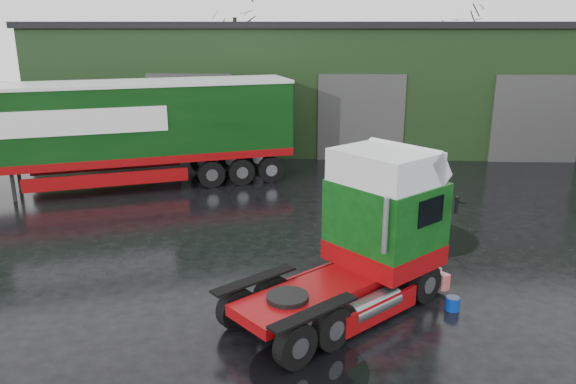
% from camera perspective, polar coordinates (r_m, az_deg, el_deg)
% --- Properties ---
extents(ground, '(100.00, 100.00, 0.00)m').
position_cam_1_polar(ground, '(13.62, 3.20, -10.40)').
color(ground, black).
extents(warehouse, '(32.40, 12.40, 6.30)m').
position_cam_1_polar(warehouse, '(32.34, 6.65, 11.21)').
color(warehouse, black).
rests_on(warehouse, ground).
extents(hero_tractor, '(5.83, 5.70, 3.56)m').
position_cam_1_polar(hero_tractor, '(12.09, 4.97, -4.82)').
color(hero_tractor, '#0C4411').
rests_on(hero_tractor, ground).
extents(trailer_left, '(13.45, 7.18, 4.14)m').
position_cam_1_polar(trailer_left, '(22.73, -16.52, 5.56)').
color(trailer_left, silver).
rests_on(trailer_left, ground).
extents(wash_bucket, '(0.34, 0.34, 0.30)m').
position_cam_1_polar(wash_bucket, '(13.41, 16.37, -10.83)').
color(wash_bucket, '#062A95').
rests_on(wash_bucket, ground).
extents(tree_back_a, '(4.40, 4.40, 9.50)m').
position_cam_1_polar(tree_back_a, '(42.55, -5.37, 14.70)').
color(tree_back_a, black).
rests_on(tree_back_a, ground).
extents(tree_back_b, '(4.40, 4.40, 7.50)m').
position_cam_1_polar(tree_back_b, '(43.41, 16.66, 12.81)').
color(tree_back_b, black).
rests_on(tree_back_b, ground).
extents(puddle_0, '(2.25, 2.25, 0.01)m').
position_cam_1_polar(puddle_0, '(11.00, 2.15, -17.58)').
color(puddle_0, black).
rests_on(puddle_0, ground).
extents(puddle_1, '(3.06, 3.06, 0.01)m').
position_cam_1_polar(puddle_1, '(17.54, 13.81, -4.49)').
color(puddle_1, black).
rests_on(puddle_1, ground).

